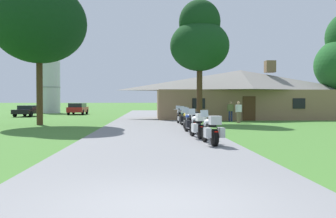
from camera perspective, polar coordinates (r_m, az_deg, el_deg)
The scene contains 16 objects.
ground_plane at distance 26.01m, azimuth -2.31°, elevation -2.54°, with size 500.00×500.00×0.00m, color #42752D.
asphalt_driveway at distance 24.01m, azimuth -2.28°, elevation -2.79°, with size 6.40×80.00×0.06m, color slate.
motorcycle_white_nearest_to_camera at distance 14.37m, azimuth 6.55°, elevation -3.24°, with size 0.86×2.08×1.30m.
motorcycle_white_second_in_row at distance 16.84m, azimuth 4.52°, elevation -2.57°, with size 0.91×2.08×1.30m.
motorcycle_blue_third_in_row at distance 19.49m, azimuth 3.50°, elevation -2.04°, with size 0.92×2.08×1.30m.
motorcycle_yellow_fourth_in_row at distance 21.76m, azimuth 2.93°, elevation -1.66°, with size 0.66×2.08×1.30m.
motorcycle_green_fifth_in_row at distance 24.51m, azimuth 2.54°, elevation -1.35°, with size 0.82×2.08×1.30m.
motorcycle_silver_farthest_in_row at distance 27.05m, azimuth 1.84°, elevation -1.08°, with size 0.67×2.08×1.30m.
stone_lodge at distance 36.11m, azimuth 10.92°, elevation 2.27°, with size 16.52×6.59×5.49m.
bystander_olive_shirt_near_lodge at distance 31.66m, azimuth 9.44°, elevation -0.18°, with size 0.54×0.28×1.67m.
bystander_white_shirt_beside_signpost at distance 29.49m, azimuth 10.64°, elevation -0.30°, with size 0.52×0.33×1.67m.
tree_by_lodge_front at distance 29.64m, azimuth 4.81°, elevation 10.50°, with size 4.57×4.57×9.51m.
tree_left_near at distance 28.97m, azimuth -18.95°, elevation 13.74°, with size 6.69×6.69×12.41m.
metal_silo_distant at distance 54.53m, azimuth -17.55°, elevation 3.54°, with size 3.04×3.04×7.84m.
parked_red_suv_far_left at distance 47.82m, azimuth -13.49°, elevation 0.11°, with size 1.94×4.61×1.40m.
parked_black_sedan_far_left at distance 43.48m, azimuth -20.46°, elevation -0.23°, with size 2.13×4.32×1.20m.
Camera 1 is at (-0.18, -5.95, 1.75)m, focal length 40.27 mm.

